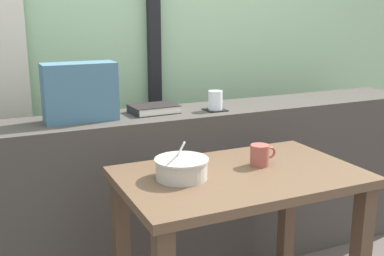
% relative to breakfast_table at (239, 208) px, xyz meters
% --- Properties ---
extents(outdoor_backdrop, '(4.80, 0.08, 2.80)m').
position_rel_breakfast_table_xyz_m(outdoor_backdrop, '(0.03, 1.22, 0.81)').
color(outdoor_backdrop, '#9EC699').
rests_on(outdoor_backdrop, ground).
extents(window_divider_post, '(0.07, 0.05, 2.60)m').
position_rel_breakfast_table_xyz_m(window_divider_post, '(0.08, 1.15, 0.71)').
color(window_divider_post, black).
rests_on(window_divider_post, ground).
extents(dark_console_ledge, '(2.80, 0.35, 0.86)m').
position_rel_breakfast_table_xyz_m(dark_console_ledge, '(0.03, 0.61, -0.16)').
color(dark_console_ledge, '#423D38').
rests_on(dark_console_ledge, ground).
extents(breakfast_table, '(0.92, 0.58, 0.74)m').
position_rel_breakfast_table_xyz_m(breakfast_table, '(0.00, 0.00, 0.00)').
color(breakfast_table, brown).
rests_on(breakfast_table, ground).
extents(coaster_square, '(0.10, 0.10, 0.00)m').
position_rel_breakfast_table_xyz_m(coaster_square, '(0.18, 0.56, 0.27)').
color(coaster_square, black).
rests_on(coaster_square, dark_console_ledge).
extents(juice_glass, '(0.07, 0.07, 0.09)m').
position_rel_breakfast_table_xyz_m(juice_glass, '(0.18, 0.56, 0.32)').
color(juice_glass, white).
rests_on(juice_glass, coaster_square).
extents(closed_book, '(0.23, 0.17, 0.04)m').
position_rel_breakfast_table_xyz_m(closed_book, '(-0.12, 0.63, 0.29)').
color(closed_book, black).
rests_on(closed_book, dark_console_ledge).
extents(throw_pillow, '(0.32, 0.14, 0.26)m').
position_rel_breakfast_table_xyz_m(throw_pillow, '(-0.47, 0.61, 0.40)').
color(throw_pillow, '#426B84').
rests_on(throw_pillow, dark_console_ledge).
extents(soup_bowl, '(0.20, 0.20, 0.15)m').
position_rel_breakfast_table_xyz_m(soup_bowl, '(-0.23, 0.04, 0.19)').
color(soup_bowl, '#BCB7A8').
rests_on(soup_bowl, breakfast_table).
extents(ceramic_mug, '(0.11, 0.08, 0.08)m').
position_rel_breakfast_table_xyz_m(ceramic_mug, '(0.12, 0.04, 0.19)').
color(ceramic_mug, '#9E4C42').
rests_on(ceramic_mug, breakfast_table).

